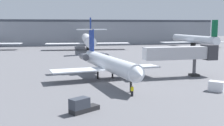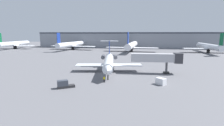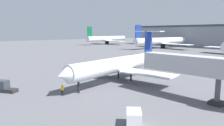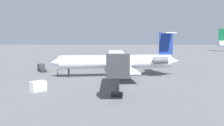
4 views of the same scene
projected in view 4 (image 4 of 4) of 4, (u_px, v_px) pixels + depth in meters
The scene contains 6 objects.
ground_plane at pixel (108, 76), 58.46m from camera, with size 400.00×400.00×0.10m, color #5B5B60.
regional_jet at pixel (119, 61), 57.28m from camera, with size 22.67×29.37×9.96m.
jet_bridge at pixel (117, 62), 40.65m from camera, with size 16.11×3.55×6.69m.
ground_crew_marshaller at pixel (58, 73), 56.81m from camera, with size 0.44×0.34×1.69m.
baggage_tug_lead at pixel (42, 68), 65.32m from camera, with size 4.12×3.34×1.90m.
cargo_container_uld at pixel (38, 86), 42.28m from camera, with size 2.77×2.79×1.67m.
Camera 4 is at (57.73, 2.88, 9.26)m, focal length 40.59 mm.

